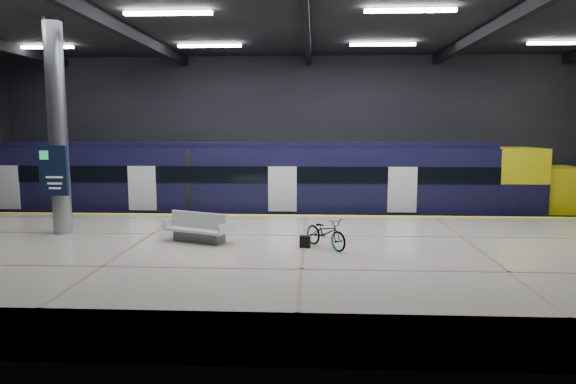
{
  "coord_description": "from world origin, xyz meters",
  "views": [
    {
      "loc": [
        0.29,
        -17.29,
        4.55
      ],
      "look_at": [
        -0.67,
        1.5,
        2.2
      ],
      "focal_mm": 32.0,
      "sensor_mm": 36.0,
      "label": 1
    }
  ],
  "objects": [
    {
      "name": "ground",
      "position": [
        0.0,
        0.0,
        0.0
      ],
      "size": [
        30.0,
        30.0,
        0.0
      ],
      "primitive_type": "plane",
      "color": "black",
      "rests_on": "ground"
    },
    {
      "name": "room_shell",
      "position": [
        -0.0,
        0.0,
        5.72
      ],
      "size": [
        30.1,
        16.1,
        8.05
      ],
      "color": "black",
      "rests_on": "ground"
    },
    {
      "name": "platform",
      "position": [
        0.0,
        -2.5,
        0.55
      ],
      "size": [
        30.0,
        11.0,
        1.1
      ],
      "primitive_type": "cube",
      "color": "#BAAE9D",
      "rests_on": "ground"
    },
    {
      "name": "safety_strip",
      "position": [
        0.0,
        2.75,
        1.11
      ],
      "size": [
        30.0,
        0.4,
        0.01
      ],
      "primitive_type": "cube",
      "color": "yellow",
      "rests_on": "platform"
    },
    {
      "name": "rails",
      "position": [
        0.0,
        5.5,
        0.08
      ],
      "size": [
        30.0,
        1.52,
        0.16
      ],
      "color": "gray",
      "rests_on": "ground"
    },
    {
      "name": "train",
      "position": [
        -2.24,
        5.5,
        2.06
      ],
      "size": [
        29.4,
        2.84,
        3.79
      ],
      "color": "black",
      "rests_on": "ground"
    },
    {
      "name": "bench",
      "position": [
        -3.21,
        -2.06,
        1.42
      ],
      "size": [
        2.22,
        1.59,
        0.91
      ],
      "rotation": [
        0.0,
        0.0,
        -0.41
      ],
      "color": "#595B60",
      "rests_on": "platform"
    },
    {
      "name": "bicycle",
      "position": [
        0.64,
        -2.7,
        1.55
      ],
      "size": [
        1.54,
        1.73,
        0.91
      ],
      "primitive_type": "imported",
      "rotation": [
        0.0,
        0.0,
        0.67
      ],
      "color": "#99999E",
      "rests_on": "platform"
    },
    {
      "name": "pannier_bag",
      "position": [
        0.04,
        -2.7,
        1.28
      ],
      "size": [
        0.32,
        0.22,
        0.35
      ],
      "primitive_type": "cube",
      "rotation": [
        0.0,
        0.0,
        -0.14
      ],
      "color": "black",
      "rests_on": "platform"
    },
    {
      "name": "info_column",
      "position": [
        -8.0,
        -1.03,
        4.46
      ],
      "size": [
        0.9,
        0.78,
        6.9
      ],
      "color": "#9EA0A5",
      "rests_on": "platform"
    }
  ]
}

